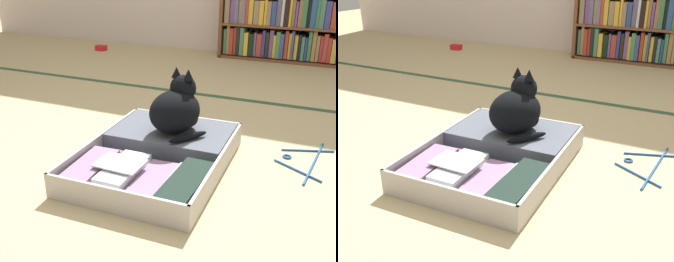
% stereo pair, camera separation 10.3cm
% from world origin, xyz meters
% --- Properties ---
extents(ground_plane, '(10.00, 10.00, 0.00)m').
position_xyz_m(ground_plane, '(0.00, 0.00, 0.00)').
color(ground_plane, tan).
extents(tatami_border, '(4.80, 0.05, 0.00)m').
position_xyz_m(tatami_border, '(0.00, 1.03, 0.00)').
color(tatami_border, '#305033').
rests_on(tatami_border, ground_plane).
extents(bookshelf, '(1.21, 0.26, 0.87)m').
position_xyz_m(bookshelf, '(0.25, 2.25, 0.43)').
color(bookshelf, brown).
rests_on(bookshelf, ground_plane).
extents(open_suitcase, '(0.59, 0.78, 0.11)m').
position_xyz_m(open_suitcase, '(0.03, 0.04, 0.05)').
color(open_suitcase, '#B7B0AD').
rests_on(open_suitcase, ground_plane).
extents(black_cat, '(0.30, 0.32, 0.29)m').
position_xyz_m(black_cat, '(0.05, 0.17, 0.21)').
color(black_cat, black).
rests_on(black_cat, open_suitcase).
extents(clothes_hanger, '(0.24, 0.44, 0.01)m').
position_xyz_m(clothes_hanger, '(0.62, 0.31, 0.00)').
color(clothes_hanger, '#235595').
rests_on(clothes_hanger, ground_plane).
extents(small_red_pouch, '(0.10, 0.07, 0.05)m').
position_xyz_m(small_red_pouch, '(-1.49, 1.96, 0.02)').
color(small_red_pouch, red).
rests_on(small_red_pouch, ground_plane).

